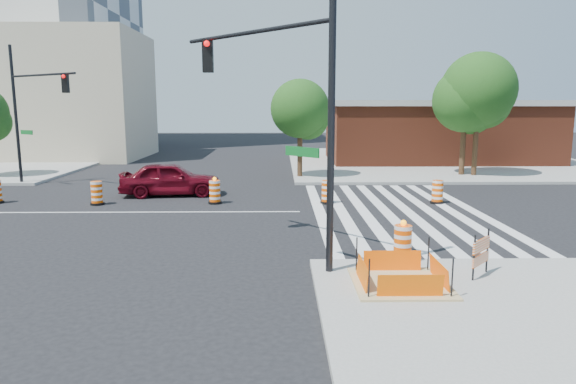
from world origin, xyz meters
name	(u,v)px	position (x,y,z in m)	size (l,w,h in m)	color
ground	(127,212)	(0.00, 0.00, 0.00)	(120.00, 120.00, 0.00)	black
sidewalk_ne	(436,161)	(18.00, 18.00, 0.07)	(22.00, 22.00, 0.15)	gray
crosswalk_east	(397,211)	(10.95, 0.00, 0.01)	(6.75, 13.50, 0.01)	silver
lane_centerline	(127,212)	(0.00, 0.00, 0.01)	(14.00, 0.12, 0.01)	silver
excavation_pit	(400,281)	(9.00, -9.00, 0.22)	(2.20, 2.20, 0.90)	tan
brick_storefront	(437,131)	(18.00, 18.00, 2.32)	(16.50, 8.50, 4.60)	maroon
beige_midrise	(55,96)	(-12.00, 22.00, 5.00)	(14.00, 10.00, 10.00)	#C0B393
red_coupe	(171,179)	(0.95, 3.93, 0.80)	(1.89, 4.70, 1.60)	#510712
signal_pole_se	(284,84)	(6.31, -6.78, 4.83)	(4.16, 4.44, 7.87)	black
signal_pole_nw	(31,102)	(-6.64, 6.58, 4.45)	(4.59, 3.19, 7.24)	black
pit_drum	(403,245)	(9.45, -7.25, 0.62)	(0.58, 0.58, 1.15)	black
barricade	(481,252)	(11.08, -8.43, 0.76)	(0.67, 0.73, 1.12)	#F45205
tree_north_c	(301,112)	(7.40, 9.51, 3.88)	(3.40, 3.40, 5.78)	#382314
tree_north_d	(466,104)	(17.17, 10.09, 4.34)	(3.81, 3.81, 6.47)	#382314
tree_north_e	(479,94)	(17.82, 9.84, 4.92)	(4.31, 4.31, 7.33)	#382314
median_drum_2	(97,194)	(-1.76, 1.61, 0.48)	(0.60, 0.60, 1.02)	black
median_drum_3	(215,193)	(3.33, 1.81, 0.49)	(0.60, 0.60, 1.18)	black
median_drum_4	(327,193)	(8.26, 1.76, 0.48)	(0.60, 0.60, 1.02)	black
median_drum_5	(437,193)	(13.12, 1.70, 0.48)	(0.60, 0.60, 1.02)	black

